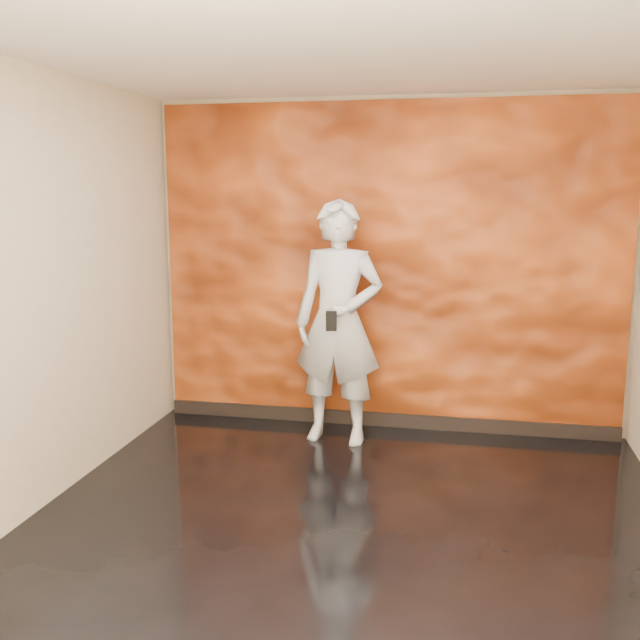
% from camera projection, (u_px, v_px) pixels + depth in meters
% --- Properties ---
extents(room, '(4.02, 4.02, 2.81)m').
position_uv_depth(room, '(351.00, 301.00, 4.13)').
color(room, black).
rests_on(room, ground).
extents(feature_wall, '(3.90, 0.06, 2.75)m').
position_uv_depth(feature_wall, '(388.00, 268.00, 6.02)').
color(feature_wall, orange).
rests_on(feature_wall, ground).
extents(baseboard, '(3.90, 0.04, 0.12)m').
position_uv_depth(baseboard, '(385.00, 419.00, 6.22)').
color(baseboard, black).
rests_on(baseboard, ground).
extents(man, '(0.76, 0.53, 1.96)m').
position_uv_depth(man, '(339.00, 323.00, 5.73)').
color(man, '#A7ABB6').
rests_on(man, ground).
extents(phone, '(0.09, 0.03, 0.16)m').
position_uv_depth(phone, '(331.00, 321.00, 5.46)').
color(phone, black).
rests_on(phone, man).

